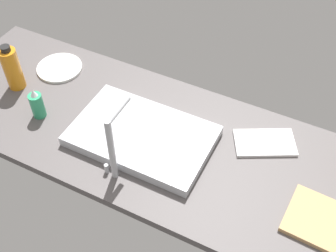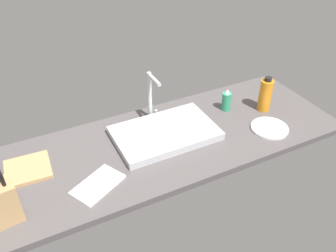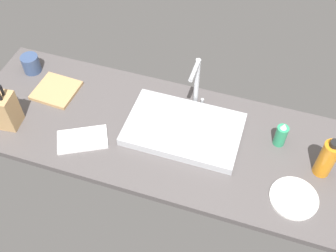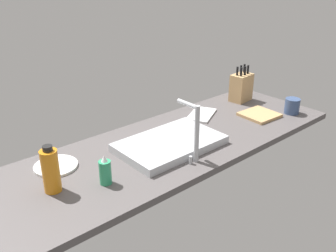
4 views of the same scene
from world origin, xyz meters
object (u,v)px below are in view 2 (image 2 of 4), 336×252
object	(u,v)px
soap_bottle	(226,101)
dish_towel	(98,185)
cutting_board	(28,169)
sink_basin	(165,133)
water_bottle	(265,95)
faucet	(151,93)
dinner_plate	(269,128)

from	to	relation	value
soap_bottle	dish_towel	bearing A→B (deg)	-162.95
cutting_board	sink_basin	bearing A→B (deg)	-4.20
sink_basin	water_bottle	xyz separation A→B (cm)	(63.02, -2.47, 7.71)
faucet	dinner_plate	distance (cm)	67.01
water_bottle	dinner_plate	size ratio (longest dim) A/B	1.04
soap_bottle	water_bottle	distance (cm)	22.33
faucet	dinner_plate	world-z (taller)	faucet
water_bottle	soap_bottle	bearing A→B (deg)	153.61
dinner_plate	water_bottle	bearing A→B (deg)	61.37
faucet	dinner_plate	bearing A→B (deg)	-35.30
water_bottle	sink_basin	bearing A→B (deg)	177.75
soap_bottle	dinner_plate	xyz separation A→B (cm)	(10.25, -27.07, -5.32)
faucet	cutting_board	bearing A→B (deg)	-169.62
cutting_board	dinner_plate	size ratio (longest dim) A/B	1.01
water_bottle	dish_towel	distance (cm)	107.56
dish_towel	faucet	bearing A→B (deg)	40.44
faucet	soap_bottle	distance (cm)	45.40
faucet	soap_bottle	size ratio (longest dim) A/B	2.09
soap_bottle	sink_basin	bearing A→B (deg)	-170.43
soap_bottle	water_bottle	bearing A→B (deg)	-26.39
cutting_board	soap_bottle	size ratio (longest dim) A/B	1.50
sink_basin	faucet	bearing A→B (deg)	88.40
water_bottle	dinner_plate	xyz separation A→B (cm)	(-9.44, -17.30, -9.17)
faucet	cutting_board	xyz separation A→B (cm)	(-69.53, -12.74, -15.83)
sink_basin	dish_towel	distance (cm)	46.95
cutting_board	soap_bottle	bearing A→B (deg)	1.14
sink_basin	faucet	xyz separation A→B (cm)	(0.50, 17.81, 14.67)
cutting_board	soap_bottle	xyz separation A→B (cm)	(112.36, 2.23, 5.02)
cutting_board	dinner_plate	distance (cm)	125.10
dinner_plate	dish_towel	bearing A→B (deg)	179.62
sink_basin	soap_bottle	distance (cm)	44.10
sink_basin	soap_bottle	world-z (taller)	soap_bottle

